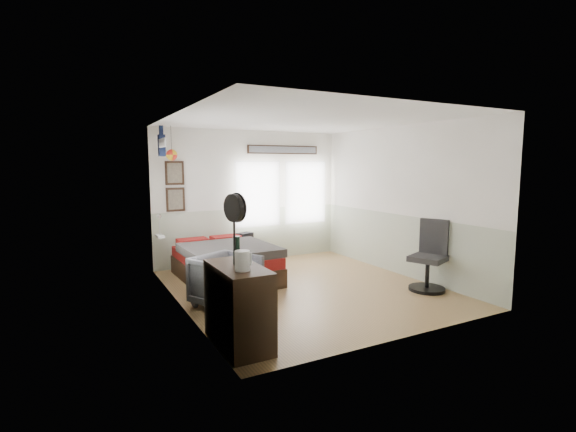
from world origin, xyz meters
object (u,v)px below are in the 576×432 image
object	(u,v)px
armchair	(226,281)
task_chair	(429,262)
bed	(225,262)
dresser	(238,306)
nightstand	(245,253)

from	to	relation	value
armchair	task_chair	distance (m)	3.24
bed	dresser	distance (m)	2.71
task_chair	dresser	bearing A→B (deg)	166.38
nightstand	task_chair	xyz separation A→B (m)	(1.98, -2.94, 0.22)
bed	task_chair	distance (m)	3.42
bed	task_chair	size ratio (longest dim) A/B	1.79
dresser	task_chair	xyz separation A→B (m)	(3.46, 0.51, 0.01)
nightstand	task_chair	bearing A→B (deg)	-50.07
bed	nightstand	bearing A→B (deg)	48.05
dresser	task_chair	size ratio (longest dim) A/B	0.88
nightstand	task_chair	size ratio (longest dim) A/B	0.42
armchair	nightstand	distance (m)	2.46
dresser	nightstand	bearing A→B (deg)	66.85
bed	armchair	distance (m)	1.38
dresser	nightstand	world-z (taller)	dresser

